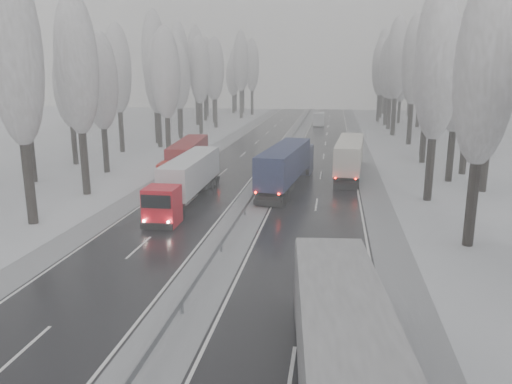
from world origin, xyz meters
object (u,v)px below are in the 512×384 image
(truck_grey_tarp, at_px, (342,353))
(truck_red_white, at_px, (188,177))
(box_truck_distant, at_px, (319,119))
(truck_cream_box, at_px, (350,154))
(truck_red_red, at_px, (187,158))
(truck_blue_box, at_px, (287,163))

(truck_grey_tarp, relative_size, truck_red_white, 1.13)
(box_truck_distant, xyz_separation_m, truck_red_white, (-8.72, -62.95, 0.83))
(truck_grey_tarp, distance_m, truck_cream_box, 38.63)
(truck_cream_box, xyz_separation_m, truck_red_red, (-16.40, -4.06, -0.13))
(truck_cream_box, distance_m, truck_red_white, 19.00)
(truck_grey_tarp, distance_m, truck_blue_box, 32.07)
(truck_blue_box, height_order, truck_cream_box, truck_blue_box)
(truck_blue_box, xyz_separation_m, truck_red_white, (-7.62, -6.47, -0.21))
(box_truck_distant, bearing_deg, truck_blue_box, -91.36)
(truck_cream_box, bearing_deg, truck_red_white, -131.25)
(box_truck_distant, height_order, truck_red_white, truck_red_white)
(box_truck_distant, bearing_deg, truck_grey_tarp, -87.93)
(truck_grey_tarp, relative_size, truck_cream_box, 1.07)
(truck_grey_tarp, distance_m, box_truck_distant, 88.29)
(box_truck_distant, height_order, truck_red_red, truck_red_red)
(truck_red_white, bearing_deg, truck_red_red, 106.42)
(box_truck_distant, distance_m, truck_red_white, 63.55)
(truck_grey_tarp, bearing_deg, truck_cream_box, 82.44)
(truck_blue_box, bearing_deg, truck_red_red, 171.23)
(truck_cream_box, height_order, truck_red_white, truck_cream_box)
(truck_grey_tarp, height_order, box_truck_distant, truck_grey_tarp)
(truck_blue_box, distance_m, truck_red_red, 10.87)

